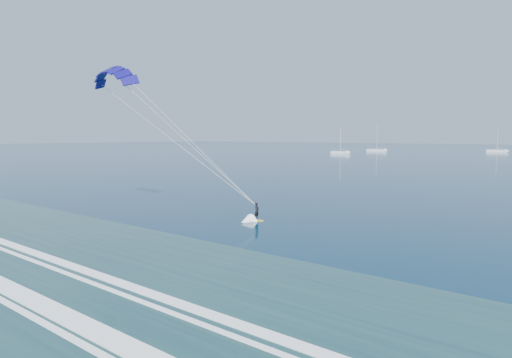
{
  "coord_description": "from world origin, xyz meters",
  "views": [
    {
      "loc": [
        20.32,
        -3.67,
        7.59
      ],
      "look_at": [
        -2.36,
        23.81,
        4.22
      ],
      "focal_mm": 32.0,
      "sensor_mm": 36.0,
      "label": 1
    }
  ],
  "objects_px": {
    "sailboat_1": "(377,150)",
    "sailboat_0": "(340,152)",
    "sailboat_2": "(497,151)",
    "kitesurfer_rig": "(178,134)"
  },
  "relations": [
    {
      "from": "sailboat_1",
      "to": "sailboat_0",
      "type": "bearing_deg",
      "value": -87.8
    },
    {
      "from": "sailboat_0",
      "to": "sailboat_1",
      "type": "relative_size",
      "value": 0.84
    },
    {
      "from": "sailboat_1",
      "to": "sailboat_2",
      "type": "height_order",
      "value": "sailboat_1"
    },
    {
      "from": "sailboat_0",
      "to": "sailboat_2",
      "type": "relative_size",
      "value": 0.94
    },
    {
      "from": "kitesurfer_rig",
      "to": "sailboat_0",
      "type": "height_order",
      "value": "kitesurfer_rig"
    },
    {
      "from": "sailboat_1",
      "to": "kitesurfer_rig",
      "type": "bearing_deg",
      "value": -70.69
    },
    {
      "from": "sailboat_2",
      "to": "sailboat_0",
      "type": "bearing_deg",
      "value": -125.66
    },
    {
      "from": "sailboat_0",
      "to": "sailboat_1",
      "type": "xyz_separation_m",
      "value": [
        -1.49,
        38.81,
        0.01
      ]
    },
    {
      "from": "kitesurfer_rig",
      "to": "sailboat_0",
      "type": "xyz_separation_m",
      "value": [
        -62.18,
        142.92,
        -7.13
      ]
    },
    {
      "from": "sailboat_2",
      "to": "kitesurfer_rig",
      "type": "bearing_deg",
      "value": -85.68
    }
  ]
}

